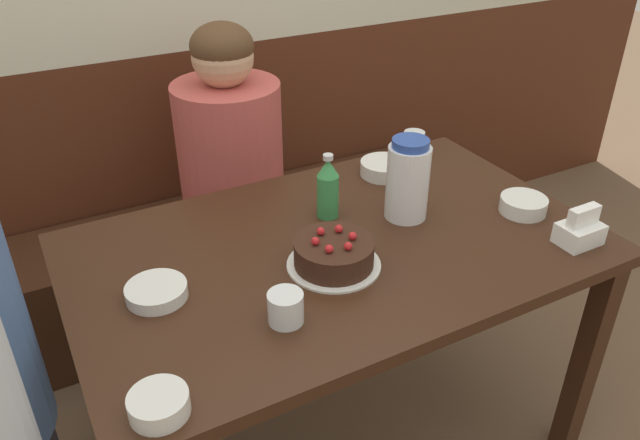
{
  "coord_description": "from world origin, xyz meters",
  "views": [
    {
      "loc": [
        -0.68,
        -1.16,
        1.63
      ],
      "look_at": [
        -0.02,
        0.05,
        0.8
      ],
      "focal_mm": 35.0,
      "sensor_mm": 36.0,
      "label": 1
    }
  ],
  "objects_px": {
    "birthday_cake": "(334,254)",
    "napkin_holder": "(580,230)",
    "water_pitcher": "(408,180)",
    "glass_water_tall": "(286,308)",
    "soju_bottle": "(328,188)",
    "bowl_soup_white": "(523,205)",
    "bench_seat": "(233,255)",
    "bowl_sauce_shallow": "(384,168)",
    "person_teal_shirt": "(234,196)",
    "glass_tumbler_short": "(414,144)",
    "bowl_side_dish": "(156,292)",
    "bowl_rice_small": "(159,404)"
  },
  "relations": [
    {
      "from": "birthday_cake",
      "to": "napkin_holder",
      "type": "distance_m",
      "value": 0.64
    },
    {
      "from": "water_pitcher",
      "to": "napkin_holder",
      "type": "bearing_deg",
      "value": -46.25
    },
    {
      "from": "water_pitcher",
      "to": "glass_water_tall",
      "type": "bearing_deg",
      "value": -153.17
    },
    {
      "from": "soju_bottle",
      "to": "bowl_soup_white",
      "type": "relative_size",
      "value": 1.43
    },
    {
      "from": "water_pitcher",
      "to": "soju_bottle",
      "type": "xyz_separation_m",
      "value": [
        -0.19,
        0.1,
        -0.02
      ]
    },
    {
      "from": "bench_seat",
      "to": "soju_bottle",
      "type": "distance_m",
      "value": 0.93
    },
    {
      "from": "bowl_sauce_shallow",
      "to": "person_teal_shirt",
      "type": "height_order",
      "value": "person_teal_shirt"
    },
    {
      "from": "glass_water_tall",
      "to": "person_teal_shirt",
      "type": "height_order",
      "value": "person_teal_shirt"
    },
    {
      "from": "napkin_holder",
      "to": "bowl_sauce_shallow",
      "type": "relative_size",
      "value": 0.75
    },
    {
      "from": "bowl_sauce_shallow",
      "to": "glass_water_tall",
      "type": "xyz_separation_m",
      "value": [
        -0.57,
        -0.48,
        0.01
      ]
    },
    {
      "from": "birthday_cake",
      "to": "glass_tumbler_short",
      "type": "bearing_deg",
      "value": 38.2
    },
    {
      "from": "bowl_soup_white",
      "to": "glass_tumbler_short",
      "type": "bearing_deg",
      "value": 96.26
    },
    {
      "from": "bench_seat",
      "to": "bowl_side_dish",
      "type": "distance_m",
      "value": 1.1
    },
    {
      "from": "napkin_holder",
      "to": "bowl_sauce_shallow",
      "type": "xyz_separation_m",
      "value": [
        -0.22,
        0.56,
        -0.02
      ]
    },
    {
      "from": "glass_water_tall",
      "to": "glass_tumbler_short",
      "type": "relative_size",
      "value": 0.95
    },
    {
      "from": "bowl_side_dish",
      "to": "bowl_sauce_shallow",
      "type": "distance_m",
      "value": 0.84
    },
    {
      "from": "bowl_rice_small",
      "to": "glass_water_tall",
      "type": "distance_m",
      "value": 0.33
    },
    {
      "from": "bowl_soup_white",
      "to": "bowl_side_dish",
      "type": "relative_size",
      "value": 0.93
    },
    {
      "from": "napkin_holder",
      "to": "soju_bottle",
      "type": "bearing_deg",
      "value": 139.41
    },
    {
      "from": "bowl_sauce_shallow",
      "to": "bowl_soup_white",
      "type": "bearing_deg",
      "value": -60.52
    },
    {
      "from": "bowl_sauce_shallow",
      "to": "glass_water_tall",
      "type": "bearing_deg",
      "value": -139.73
    },
    {
      "from": "bench_seat",
      "to": "napkin_holder",
      "type": "relative_size",
      "value": 18.92
    },
    {
      "from": "bowl_soup_white",
      "to": "glass_water_tall",
      "type": "bearing_deg",
      "value": -172.33
    },
    {
      "from": "bench_seat",
      "to": "water_pitcher",
      "type": "bearing_deg",
      "value": -73.59
    },
    {
      "from": "bench_seat",
      "to": "birthday_cake",
      "type": "xyz_separation_m",
      "value": [
        -0.06,
        -0.91,
        0.57
      ]
    },
    {
      "from": "bowl_side_dish",
      "to": "glass_water_tall",
      "type": "height_order",
      "value": "glass_water_tall"
    },
    {
      "from": "person_teal_shirt",
      "to": "glass_tumbler_short",
      "type": "bearing_deg",
      "value": 57.57
    },
    {
      "from": "glass_water_tall",
      "to": "person_teal_shirt",
      "type": "relative_size",
      "value": 0.07
    },
    {
      "from": "bench_seat",
      "to": "person_teal_shirt",
      "type": "height_order",
      "value": "person_teal_shirt"
    },
    {
      "from": "bowl_soup_white",
      "to": "bowl_rice_small",
      "type": "height_order",
      "value": "bowl_soup_white"
    },
    {
      "from": "bowl_rice_small",
      "to": "bowl_side_dish",
      "type": "relative_size",
      "value": 0.8
    },
    {
      "from": "bowl_soup_white",
      "to": "birthday_cake",
      "type": "bearing_deg",
      "value": 177.64
    },
    {
      "from": "water_pitcher",
      "to": "glass_tumbler_short",
      "type": "distance_m",
      "value": 0.41
    },
    {
      "from": "bowl_sauce_shallow",
      "to": "glass_tumbler_short",
      "type": "height_order",
      "value": "glass_tumbler_short"
    },
    {
      "from": "glass_tumbler_short",
      "to": "bowl_soup_white",
      "type": "bearing_deg",
      "value": -83.74
    },
    {
      "from": "water_pitcher",
      "to": "bowl_soup_white",
      "type": "relative_size",
      "value": 1.77
    },
    {
      "from": "water_pitcher",
      "to": "bowl_rice_small",
      "type": "relative_size",
      "value": 2.06
    },
    {
      "from": "bowl_soup_white",
      "to": "soju_bottle",
      "type": "bearing_deg",
      "value": 153.7
    },
    {
      "from": "napkin_holder",
      "to": "glass_tumbler_short",
      "type": "distance_m",
      "value": 0.64
    },
    {
      "from": "soju_bottle",
      "to": "bowl_side_dish",
      "type": "height_order",
      "value": "soju_bottle"
    },
    {
      "from": "birthday_cake",
      "to": "soju_bottle",
      "type": "height_order",
      "value": "soju_bottle"
    },
    {
      "from": "glass_water_tall",
      "to": "bench_seat",
      "type": "bearing_deg",
      "value": 76.66
    },
    {
      "from": "bench_seat",
      "to": "bowl_sauce_shallow",
      "type": "bearing_deg",
      "value": -60.09
    },
    {
      "from": "person_teal_shirt",
      "to": "water_pitcher",
      "type": "bearing_deg",
      "value": 22.51
    },
    {
      "from": "birthday_cake",
      "to": "water_pitcher",
      "type": "height_order",
      "value": "water_pitcher"
    },
    {
      "from": "birthday_cake",
      "to": "bowl_sauce_shallow",
      "type": "height_order",
      "value": "birthday_cake"
    },
    {
      "from": "bowl_side_dish",
      "to": "glass_water_tall",
      "type": "relative_size",
      "value": 1.79
    },
    {
      "from": "water_pitcher",
      "to": "glass_tumbler_short",
      "type": "relative_size",
      "value": 2.78
    },
    {
      "from": "water_pitcher",
      "to": "bowl_rice_small",
      "type": "xyz_separation_m",
      "value": [
        -0.79,
        -0.36,
        -0.09
      ]
    },
    {
      "from": "soju_bottle",
      "to": "bowl_side_dish",
      "type": "xyz_separation_m",
      "value": [
        -0.52,
        -0.13,
        -0.07
      ]
    }
  ]
}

